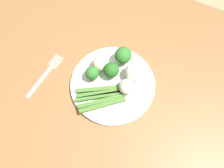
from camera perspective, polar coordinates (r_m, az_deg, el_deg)
ground_plane at (r=1.36m, az=-0.53°, el=-11.76°), size 6.00×6.00×0.02m
dining_table at (r=0.76m, az=-0.93°, el=-2.78°), size 1.25×0.88×0.72m
plate at (r=0.65m, az=0.00°, el=-0.42°), size 0.26×0.26×0.01m
asparagus_bundle at (r=0.62m, az=-3.04°, el=-3.53°), size 0.15×0.13×0.01m
broccoli_right at (r=0.63m, az=-5.31°, el=2.89°), size 0.04×0.04×0.05m
broccoli_back_right at (r=0.63m, az=0.10°, el=3.64°), size 0.05×0.05×0.06m
broccoli_left at (r=0.65m, az=3.01°, el=7.63°), size 0.05×0.05×0.06m
cauliflower_edge at (r=0.63m, az=5.78°, el=2.98°), size 0.05×0.05×0.05m
cauliflower_near_fork at (r=0.62m, az=3.93°, el=-0.81°), size 0.05×0.05×0.05m
cauliflower_back at (r=0.65m, az=-3.27°, el=5.49°), size 0.05×0.05×0.05m
fork at (r=0.70m, az=-17.49°, el=2.24°), size 0.03×0.17×0.00m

